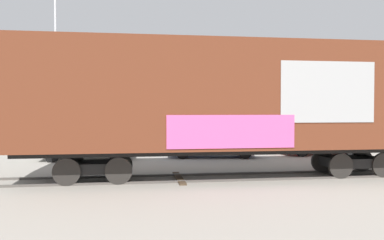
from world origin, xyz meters
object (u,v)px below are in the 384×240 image
at_px(parked_car_silver, 86,141).
at_px(parked_car_red, 317,139).
at_px(freight_car, 230,98).
at_px(parked_car_blue, 212,142).
at_px(flagpole, 53,48).

relative_size(parked_car_silver, parked_car_red, 1.06).
distance_m(freight_car, parked_car_blue, 6.79).
bearing_deg(flagpole, parked_car_silver, -59.07).
bearing_deg(parked_car_silver, flagpole, 120.93).
relative_size(freight_car, flagpole, 1.52).
height_order(freight_car, flagpole, flagpole).
bearing_deg(parked_car_blue, flagpole, 156.59).
bearing_deg(flagpole, parked_car_red, -13.55).
bearing_deg(parked_car_silver, parked_car_red, -0.44).
relative_size(parked_car_blue, parked_car_red, 1.11).
bearing_deg(parked_car_blue, freight_car, -98.23).
relative_size(freight_car, parked_car_red, 3.49).
distance_m(parked_car_blue, parked_car_red, 6.11).
height_order(parked_car_silver, parked_car_blue, parked_car_silver).
bearing_deg(freight_car, flagpole, 127.23).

